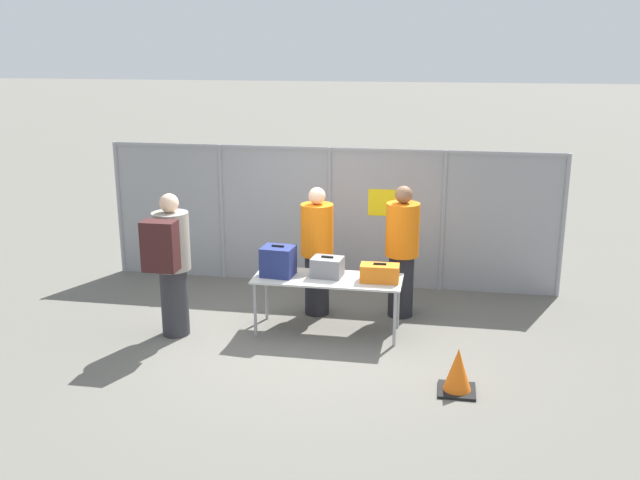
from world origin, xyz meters
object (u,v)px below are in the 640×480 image
object	(u,v)px
inspection_table	(328,282)
utility_trailer	(449,225)
security_worker_far	(402,250)
traffic_cone	(458,372)
traveler_hooded	(170,260)
suitcase_orange	(380,273)
suitcase_grey	(327,267)
security_worker_near	(317,250)
suitcase_navy	(278,261)

from	to	relation	value
inspection_table	utility_trailer	xyz separation A→B (m)	(1.50, 4.30, -0.27)
security_worker_far	traffic_cone	distance (m)	2.35
utility_trailer	traffic_cone	xyz separation A→B (m)	(0.13, -5.67, -0.18)
traveler_hooded	security_worker_far	world-z (taller)	traveler_hooded
traffic_cone	suitcase_orange	bearing A→B (deg)	125.76
suitcase_orange	traffic_cone	xyz separation A→B (m)	(0.97, -1.35, -0.61)
suitcase_grey	security_worker_near	distance (m)	0.60
suitcase_navy	security_worker_far	bearing A→B (deg)	26.51
suitcase_grey	traffic_cone	size ratio (longest dim) A/B	0.83
inspection_table	suitcase_navy	world-z (taller)	suitcase_navy
traveler_hooded	security_worker_far	size ratio (longest dim) A/B	1.02
utility_trailer	traffic_cone	bearing A→B (deg)	-88.71
inspection_table	suitcase_grey	xyz separation A→B (m)	(-0.02, 0.06, 0.18)
traffic_cone	inspection_table	bearing A→B (deg)	139.87
inspection_table	traveler_hooded	distance (m)	1.98
traffic_cone	security_worker_far	bearing A→B (deg)	109.52
suitcase_orange	security_worker_far	size ratio (longest dim) A/B	0.27
security_worker_near	security_worker_far	size ratio (longest dim) A/B	0.98
suitcase_orange	traffic_cone	size ratio (longest dim) A/B	0.98
suitcase_grey	traveler_hooded	size ratio (longest dim) A/B	0.23
traveler_hooded	traffic_cone	size ratio (longest dim) A/B	3.68
suitcase_grey	security_worker_near	bearing A→B (deg)	112.85
suitcase_orange	security_worker_near	xyz separation A→B (m)	(-0.91, 0.64, 0.07)
security_worker_near	inspection_table	bearing A→B (deg)	120.94
suitcase_grey	security_worker_near	size ratio (longest dim) A/B	0.23
suitcase_grey	utility_trailer	world-z (taller)	suitcase_grey
suitcase_grey	suitcase_orange	xyz separation A→B (m)	(0.67, -0.09, -0.01)
traveler_hooded	traffic_cone	distance (m)	3.71
inspection_table	suitcase_navy	distance (m)	0.68
inspection_table	suitcase_orange	distance (m)	0.68
inspection_table	suitcase_grey	distance (m)	0.19
suitcase_orange	security_worker_near	distance (m)	1.11
suitcase_orange	traveler_hooded	xyz separation A→B (m)	(-2.55, -0.45, 0.17)
suitcase_navy	traffic_cone	distance (m)	2.73
suitcase_navy	suitcase_grey	bearing A→B (deg)	6.98
suitcase_orange	suitcase_grey	bearing A→B (deg)	172.64
suitcase_grey	utility_trailer	size ratio (longest dim) A/B	0.11
suitcase_orange	security_worker_far	distance (m)	0.80
security_worker_near	suitcase_orange	bearing A→B (deg)	153.65
inspection_table	suitcase_navy	bearing A→B (deg)	-178.80
suitcase_navy	utility_trailer	size ratio (longest dim) A/B	0.12
security_worker_near	traffic_cone	world-z (taller)	security_worker_near
suitcase_orange	utility_trailer	world-z (taller)	suitcase_orange
suitcase_orange	utility_trailer	distance (m)	4.42
suitcase_grey	traveler_hooded	distance (m)	1.96
inspection_table	suitcase_orange	size ratio (longest dim) A/B	3.86
suitcase_grey	suitcase_orange	bearing A→B (deg)	-7.36
security_worker_near	traffic_cone	distance (m)	2.82
traveler_hooded	security_worker_far	xyz separation A→B (m)	(2.77, 1.21, -0.08)
inspection_table	security_worker_near	size ratio (longest dim) A/B	1.06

